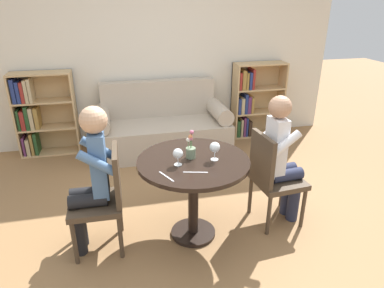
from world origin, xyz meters
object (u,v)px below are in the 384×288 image
(person_left, at_px, (91,177))
(wine_glass_right, at_px, (215,148))
(chair_right, at_px, (272,175))
(wine_glass_left, at_px, (178,154))
(flower_vase, at_px, (191,149))
(bookshelf_right, at_px, (251,101))
(chair_left, at_px, (104,196))
(couch, at_px, (162,129))
(person_right, at_px, (282,158))
(bookshelf_left, at_px, (39,114))

(person_left, bearing_deg, wine_glass_right, 87.99)
(chair_right, bearing_deg, person_left, 85.42)
(person_left, distance_m, wine_glass_left, 0.71)
(flower_vase, bearing_deg, wine_glass_left, -139.60)
(bookshelf_right, bearing_deg, chair_left, -134.77)
(couch, bearing_deg, person_right, -65.96)
(person_right, height_order, wine_glass_left, person_right)
(bookshelf_right, bearing_deg, person_right, -105.01)
(wine_glass_left, bearing_deg, chair_left, 172.52)
(person_left, bearing_deg, bookshelf_right, 135.36)
(chair_left, xyz_separation_m, person_left, (-0.09, 0.00, 0.18))
(wine_glass_left, xyz_separation_m, flower_vase, (0.13, 0.11, -0.02))
(bookshelf_right, xyz_separation_m, flower_vase, (-1.42, -2.13, 0.29))
(wine_glass_left, bearing_deg, bookshelf_right, 55.45)
(couch, xyz_separation_m, wine_glass_right, (0.17, -1.95, 0.55))
(flower_vase, bearing_deg, chair_right, -0.80)
(couch, distance_m, bookshelf_left, 1.64)
(couch, relative_size, wine_glass_left, 12.87)
(chair_left, bearing_deg, person_left, -90.91)
(couch, xyz_separation_m, wine_glass_left, (-0.14, -1.98, 0.53))
(couch, height_order, chair_left, couch)
(bookshelf_left, distance_m, chair_right, 3.17)
(couch, height_order, flower_vase, flower_vase)
(flower_vase, bearing_deg, wine_glass_right, -24.89)
(chair_left, bearing_deg, flower_vase, 93.66)
(chair_left, bearing_deg, wine_glass_right, 87.88)
(person_left, distance_m, wine_glass_right, 1.02)
(flower_vase, bearing_deg, chair_left, -177.65)
(chair_right, distance_m, wine_glass_left, 0.96)
(bookshelf_left, relative_size, bookshelf_right, 1.00)
(person_right, bearing_deg, bookshelf_left, 43.57)
(person_right, distance_m, wine_glass_left, 1.00)
(bookshelf_left, height_order, chair_left, bookshelf_left)
(chair_right, relative_size, person_left, 0.72)
(person_right, relative_size, wine_glass_right, 7.94)
(person_right, bearing_deg, couch, 18.87)
(couch, height_order, bookshelf_right, bookshelf_right)
(wine_glass_left, bearing_deg, person_right, 6.57)
(chair_left, bearing_deg, couch, 159.95)
(bookshelf_right, height_order, flower_vase, bookshelf_right)
(bookshelf_left, distance_m, wine_glass_right, 2.85)
(bookshelf_right, bearing_deg, wine_glass_right, -119.07)
(wine_glass_right, bearing_deg, person_right, 7.54)
(wine_glass_left, bearing_deg, flower_vase, 40.40)
(bookshelf_right, distance_m, chair_right, 2.24)
(bookshelf_left, relative_size, wine_glass_right, 7.11)
(couch, distance_m, person_right, 2.07)
(person_left, bearing_deg, flower_vase, 93.18)
(couch, xyz_separation_m, person_left, (-0.83, -1.90, 0.37))
(chair_right, xyz_separation_m, wine_glass_left, (-0.88, -0.10, 0.35))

